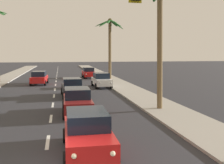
{
  "coord_description": "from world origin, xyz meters",
  "views": [
    {
      "loc": [
        0.62,
        -8.04,
        3.99
      ],
      "look_at": [
        3.75,
        8.0,
        2.2
      ],
      "focal_mm": 42.7,
      "sensor_mm": 36.0,
      "label": 1
    }
  ],
  "objects_px": {
    "sedan_oncoming_far": "(39,78)",
    "sedan_lead_at_stop_bar": "(87,132)",
    "sedan_parked_nearest_kerb": "(89,73)",
    "sedan_fifth_in_queue": "(72,87)",
    "palm_right_second": "(160,15)",
    "traffic_signal_mast": "(141,9)",
    "palm_right_farthest": "(110,38)",
    "sedan_parked_mid_kerb": "(101,80)",
    "sedan_third_in_queue": "(77,101)"
  },
  "relations": [
    {
      "from": "sedan_oncoming_far",
      "to": "palm_right_second",
      "type": "bearing_deg",
      "value": -61.92
    },
    {
      "from": "sedan_fifth_in_queue",
      "to": "sedan_parked_mid_kerb",
      "type": "distance_m",
      "value": 7.05
    },
    {
      "from": "sedan_parked_nearest_kerb",
      "to": "sedan_oncoming_far",
      "type": "bearing_deg",
      "value": -132.92
    },
    {
      "from": "sedan_oncoming_far",
      "to": "traffic_signal_mast",
      "type": "bearing_deg",
      "value": -79.1
    },
    {
      "from": "traffic_signal_mast",
      "to": "palm_right_farthest",
      "type": "bearing_deg",
      "value": 81.15
    },
    {
      "from": "sedan_lead_at_stop_bar",
      "to": "sedan_parked_mid_kerb",
      "type": "xyz_separation_m",
      "value": [
        3.68,
        20.18,
        0.0
      ]
    },
    {
      "from": "sedan_parked_mid_kerb",
      "to": "palm_right_farthest",
      "type": "distance_m",
      "value": 10.62
    },
    {
      "from": "sedan_oncoming_far",
      "to": "palm_right_second",
      "type": "relative_size",
      "value": 0.49
    },
    {
      "from": "sedan_lead_at_stop_bar",
      "to": "sedan_oncoming_far",
      "type": "relative_size",
      "value": 0.99
    },
    {
      "from": "sedan_oncoming_far",
      "to": "sedan_third_in_queue",
      "type": "bearing_deg",
      "value": -78.0
    },
    {
      "from": "sedan_third_in_queue",
      "to": "sedan_oncoming_far",
      "type": "distance_m",
      "value": 17.79
    },
    {
      "from": "palm_right_farthest",
      "to": "traffic_signal_mast",
      "type": "bearing_deg",
      "value": -98.85
    },
    {
      "from": "sedan_parked_mid_kerb",
      "to": "palm_right_second",
      "type": "relative_size",
      "value": 0.49
    },
    {
      "from": "sedan_third_in_queue",
      "to": "sedan_parked_nearest_kerb",
      "type": "relative_size",
      "value": 1.0
    },
    {
      "from": "traffic_signal_mast",
      "to": "sedan_parked_mid_kerb",
      "type": "distance_m",
      "value": 22.94
    },
    {
      "from": "traffic_signal_mast",
      "to": "sedan_lead_at_stop_bar",
      "type": "height_order",
      "value": "traffic_signal_mast"
    },
    {
      "from": "sedan_fifth_in_queue",
      "to": "sedan_parked_mid_kerb",
      "type": "height_order",
      "value": "same"
    },
    {
      "from": "sedan_parked_mid_kerb",
      "to": "palm_right_second",
      "type": "distance_m",
      "value": 14.47
    },
    {
      "from": "sedan_fifth_in_queue",
      "to": "sedan_parked_nearest_kerb",
      "type": "height_order",
      "value": "same"
    },
    {
      "from": "palm_right_second",
      "to": "palm_right_farthest",
      "type": "relative_size",
      "value": 1.01
    },
    {
      "from": "traffic_signal_mast",
      "to": "palm_right_second",
      "type": "xyz_separation_m",
      "value": [
        4.17,
        9.23,
        1.18
      ]
    },
    {
      "from": "sedan_parked_mid_kerb",
      "to": "palm_right_farthest",
      "type": "xyz_separation_m",
      "value": [
        2.65,
        8.75,
        5.39
      ]
    },
    {
      "from": "sedan_oncoming_far",
      "to": "sedan_parked_mid_kerb",
      "type": "height_order",
      "value": "same"
    },
    {
      "from": "sedan_third_in_queue",
      "to": "sedan_fifth_in_queue",
      "type": "height_order",
      "value": "same"
    },
    {
      "from": "sedan_oncoming_far",
      "to": "palm_right_farthest",
      "type": "bearing_deg",
      "value": 24.04
    },
    {
      "from": "traffic_signal_mast",
      "to": "sedan_oncoming_far",
      "type": "height_order",
      "value": "traffic_signal_mast"
    },
    {
      "from": "sedan_lead_at_stop_bar",
      "to": "sedan_parked_nearest_kerb",
      "type": "height_order",
      "value": "same"
    },
    {
      "from": "sedan_oncoming_far",
      "to": "sedan_fifth_in_queue",
      "type": "bearing_deg",
      "value": -70.37
    },
    {
      "from": "sedan_lead_at_stop_bar",
      "to": "sedan_oncoming_far",
      "type": "bearing_deg",
      "value": 98.49
    },
    {
      "from": "traffic_signal_mast",
      "to": "palm_right_farthest",
      "type": "xyz_separation_m",
      "value": [
        4.85,
        31.14,
        0.9
      ]
    },
    {
      "from": "sedan_lead_at_stop_bar",
      "to": "palm_right_farthest",
      "type": "relative_size",
      "value": 0.49
    },
    {
      "from": "sedan_lead_at_stop_bar",
      "to": "sedan_fifth_in_queue",
      "type": "height_order",
      "value": "same"
    },
    {
      "from": "traffic_signal_mast",
      "to": "sedan_lead_at_stop_bar",
      "type": "relative_size",
      "value": 2.6
    },
    {
      "from": "traffic_signal_mast",
      "to": "sedan_lead_at_stop_bar",
      "type": "xyz_separation_m",
      "value": [
        -1.48,
        2.21,
        -4.49
      ]
    },
    {
      "from": "sedan_fifth_in_queue",
      "to": "palm_right_farthest",
      "type": "bearing_deg",
      "value": 66.92
    },
    {
      "from": "sedan_oncoming_far",
      "to": "palm_right_farthest",
      "type": "distance_m",
      "value": 12.19
    },
    {
      "from": "sedan_lead_at_stop_bar",
      "to": "sedan_parked_mid_kerb",
      "type": "height_order",
      "value": "same"
    },
    {
      "from": "sedan_lead_at_stop_bar",
      "to": "sedan_parked_mid_kerb",
      "type": "relative_size",
      "value": 0.99
    },
    {
      "from": "sedan_fifth_in_queue",
      "to": "sedan_parked_nearest_kerb",
      "type": "relative_size",
      "value": 1.01
    },
    {
      "from": "palm_right_farthest",
      "to": "sedan_lead_at_stop_bar",
      "type": "bearing_deg",
      "value": -102.34
    },
    {
      "from": "sedan_third_in_queue",
      "to": "palm_right_farthest",
      "type": "relative_size",
      "value": 0.49
    },
    {
      "from": "sedan_parked_mid_kerb",
      "to": "palm_right_farthest",
      "type": "height_order",
      "value": "palm_right_farthest"
    },
    {
      "from": "sedan_oncoming_far",
      "to": "sedan_parked_nearest_kerb",
      "type": "bearing_deg",
      "value": 47.08
    },
    {
      "from": "sedan_oncoming_far",
      "to": "sedan_parked_nearest_kerb",
      "type": "height_order",
      "value": "same"
    },
    {
      "from": "sedan_fifth_in_queue",
      "to": "sedan_oncoming_far",
      "type": "distance_m",
      "value": 10.97
    },
    {
      "from": "sedan_parked_nearest_kerb",
      "to": "traffic_signal_mast",
      "type": "bearing_deg",
      "value": -93.24
    },
    {
      "from": "sedan_lead_at_stop_bar",
      "to": "sedan_third_in_queue",
      "type": "bearing_deg",
      "value": 89.64
    },
    {
      "from": "sedan_oncoming_far",
      "to": "sedan_lead_at_stop_bar",
      "type": "bearing_deg",
      "value": -81.51
    },
    {
      "from": "traffic_signal_mast",
      "to": "sedan_parked_mid_kerb",
      "type": "xyz_separation_m",
      "value": [
        2.2,
        22.39,
        -4.49
      ]
    },
    {
      "from": "sedan_fifth_in_queue",
      "to": "palm_right_second",
      "type": "distance_m",
      "value": 10.71
    }
  ]
}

